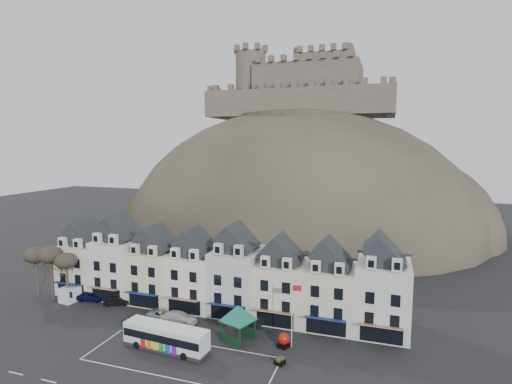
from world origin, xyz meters
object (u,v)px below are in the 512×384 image
Objects in this scene: car_navy at (91,296)px; car_silver at (163,315)px; white_van at (76,292)px; bus_shelter at (238,313)px; red_buoy at (283,340)px; car_white at (179,317)px; car_charcoal at (248,319)px; flagpole at (293,311)px; car_black at (118,300)px; bus at (166,336)px; car_maroon at (237,318)px.

car_navy is 14.58m from car_silver.
bus_shelter is at bearing -1.84° from white_van.
red_buoy reaches higher than car_silver.
bus_shelter is 10.23m from car_white.
car_white is 9.62m from car_charcoal.
car_silver is at bearing 174.66° from flagpole.
white_van reaches higher than car_black.
car_black is at bearing 7.02° from white_van.
red_buoy is at bearing 20.72° from bus_shelter.
flagpole reaches higher than car_charcoal.
flagpole is (6.86, 0.50, 1.04)m from bus_shelter.
car_navy is 17.26m from car_white.
bus_shelter is 3.77× the size of red_buoy.
flagpole is at bearing -107.18° from car_charcoal.
car_silver is (-4.92, 7.22, -1.04)m from bus.
white_van is at bearing 87.66° from car_silver.
bus_shelter reaches higher than white_van.
flagpole reaches higher than car_silver.
car_black is 0.81× the size of car_white.
car_maroon is (-8.75, 4.08, -3.94)m from flagpole.
bus is 8.80m from car_silver.
red_buoy is at bearing -121.80° from car_black.
car_charcoal is at bearing 150.37° from flagpole.
car_navy is at bearing 173.06° from flagpole.
car_navy is at bearing 86.24° from car_silver.
car_white is at bearing -109.37° from car_navy.
bus_shelter is 12.84m from car_silver.
bus_shelter reaches higher than bus.
car_navy is (-26.69, 4.59, -2.81)m from bus_shelter.
car_black is (5.20, 0.00, -0.06)m from car_navy.
car_black is 1.01× the size of car_charcoal.
flagpole is at bearing -97.91° from car_white.
bus_shelter is 22.16m from car_black.
car_charcoal is (-0.32, 4.59, -2.88)m from bus_shelter.
car_white is at bearing 98.14° from car_maroon.
car_navy is 26.37m from car_charcoal.
car_black is (-14.12, 9.51, -0.99)m from bus.
bus is 1.36× the size of flagpole.
flagpole is 1.91× the size of car_black.
bus is at bearing -127.26° from car_navy.
bus reaches higher than car_silver.
bus reaches higher than car_charcoal.
car_black reaches higher than car_silver.
car_navy is (2.73, 0.00, -0.41)m from white_van.
car_black is at bearing 171.80° from flagpole.
white_van reaches higher than car_silver.
car_black is (7.93, 0.00, -0.47)m from white_van.
bus_shelter is at bearing -95.28° from car_silver.
red_buoy reaches higher than car_maroon.
car_maroon is at bearing 64.63° from bus.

